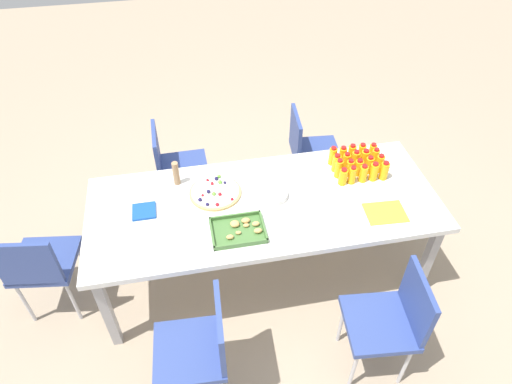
# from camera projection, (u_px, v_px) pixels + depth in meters

# --- Properties ---
(ground_plane) EXTENTS (12.00, 12.00, 0.00)m
(ground_plane) POSITION_uv_depth(u_px,v_px,m) (263.00, 271.00, 3.54)
(ground_plane) COLOR tan
(party_table) EXTENTS (2.33, 0.94, 0.74)m
(party_table) POSITION_uv_depth(u_px,v_px,m) (264.00, 209.00, 3.08)
(party_table) COLOR silver
(party_table) RESTS_ON ground_plane
(chair_near_right) EXTENTS (0.41, 0.41, 0.83)m
(chair_near_right) POSITION_uv_depth(u_px,v_px,m) (174.00, 164.00, 3.71)
(chair_near_right) COLOR #33478C
(chair_near_right) RESTS_ON ground_plane
(chair_end) EXTENTS (0.45, 0.45, 0.83)m
(chair_end) POSITION_uv_depth(u_px,v_px,m) (40.00, 264.00, 2.96)
(chair_end) COLOR #33478C
(chair_end) RESTS_ON ground_plane
(chair_far_left) EXTENTS (0.44, 0.44, 0.83)m
(chair_far_left) POSITION_uv_depth(u_px,v_px,m) (392.00, 318.00, 2.67)
(chair_far_left) COLOR #33478C
(chair_far_left) RESTS_ON ground_plane
(chair_near_left) EXTENTS (0.43, 0.43, 0.83)m
(chair_near_left) POSITION_uv_depth(u_px,v_px,m) (308.00, 148.00, 3.87)
(chair_near_left) COLOR #33478C
(chair_near_left) RESTS_ON ground_plane
(chair_far_right) EXTENTS (0.42, 0.42, 0.83)m
(chair_far_right) POSITION_uv_depth(u_px,v_px,m) (201.00, 345.00, 2.54)
(chair_far_right) COLOR #33478C
(chair_far_right) RESTS_ON ground_plane
(juice_bottle_0) EXTENTS (0.05, 0.05, 0.13)m
(juice_bottle_0) POSITION_uv_depth(u_px,v_px,m) (372.00, 152.00, 3.34)
(juice_bottle_0) COLOR #F9AD14
(juice_bottle_0) RESTS_ON party_table
(juice_bottle_1) EXTENTS (0.05, 0.05, 0.14)m
(juice_bottle_1) POSITION_uv_depth(u_px,v_px,m) (362.00, 152.00, 3.33)
(juice_bottle_1) COLOR #F9AD14
(juice_bottle_1) RESTS_ON party_table
(juice_bottle_2) EXTENTS (0.06, 0.06, 0.14)m
(juice_bottle_2) POSITION_uv_depth(u_px,v_px,m) (352.00, 153.00, 3.32)
(juice_bottle_2) COLOR #FAAC14
(juice_bottle_2) RESTS_ON party_table
(juice_bottle_3) EXTENTS (0.05, 0.05, 0.14)m
(juice_bottle_3) POSITION_uv_depth(u_px,v_px,m) (343.00, 155.00, 3.31)
(juice_bottle_3) COLOR #FAAE14
(juice_bottle_3) RESTS_ON party_table
(juice_bottle_4) EXTENTS (0.06, 0.06, 0.15)m
(juice_bottle_4) POSITION_uv_depth(u_px,v_px,m) (333.00, 156.00, 3.29)
(juice_bottle_4) COLOR #F9AC14
(juice_bottle_4) RESTS_ON party_table
(juice_bottle_5) EXTENTS (0.05, 0.05, 0.14)m
(juice_bottle_5) POSITION_uv_depth(u_px,v_px,m) (375.00, 157.00, 3.28)
(juice_bottle_5) COLOR #FAAE14
(juice_bottle_5) RESTS_ON party_table
(juice_bottle_6) EXTENTS (0.06, 0.06, 0.14)m
(juice_bottle_6) POSITION_uv_depth(u_px,v_px,m) (365.00, 158.00, 3.27)
(juice_bottle_6) COLOR #FAAC14
(juice_bottle_6) RESTS_ON party_table
(juice_bottle_7) EXTENTS (0.06, 0.06, 0.15)m
(juice_bottle_7) POSITION_uv_depth(u_px,v_px,m) (355.00, 160.00, 3.25)
(juice_bottle_7) COLOR #F9AC14
(juice_bottle_7) RESTS_ON party_table
(juice_bottle_8) EXTENTS (0.05, 0.05, 0.13)m
(juice_bottle_8) POSITION_uv_depth(u_px,v_px,m) (346.00, 161.00, 3.26)
(juice_bottle_8) COLOR #F9AE14
(juice_bottle_8) RESTS_ON party_table
(juice_bottle_9) EXTENTS (0.06, 0.06, 0.14)m
(juice_bottle_9) POSITION_uv_depth(u_px,v_px,m) (336.00, 163.00, 3.24)
(juice_bottle_9) COLOR #F9AC14
(juice_bottle_9) RESTS_ON party_table
(juice_bottle_10) EXTENTS (0.05, 0.05, 0.15)m
(juice_bottle_10) POSITION_uv_depth(u_px,v_px,m) (380.00, 164.00, 3.23)
(juice_bottle_10) COLOR #FAAC14
(juice_bottle_10) RESTS_ON party_table
(juice_bottle_11) EXTENTS (0.06, 0.06, 0.14)m
(juice_bottle_11) POSITION_uv_depth(u_px,v_px,m) (369.00, 165.00, 3.22)
(juice_bottle_11) COLOR #F9AE14
(juice_bottle_11) RESTS_ON party_table
(juice_bottle_12) EXTENTS (0.06, 0.06, 0.13)m
(juice_bottle_12) POSITION_uv_depth(u_px,v_px,m) (359.00, 167.00, 3.21)
(juice_bottle_12) COLOR #F9AE14
(juice_bottle_12) RESTS_ON party_table
(juice_bottle_13) EXTENTS (0.05, 0.05, 0.14)m
(juice_bottle_13) POSITION_uv_depth(u_px,v_px,m) (350.00, 168.00, 3.19)
(juice_bottle_13) COLOR #F9AB14
(juice_bottle_13) RESTS_ON party_table
(juice_bottle_14) EXTENTS (0.05, 0.05, 0.15)m
(juice_bottle_14) POSITION_uv_depth(u_px,v_px,m) (339.00, 168.00, 3.18)
(juice_bottle_14) COLOR #FAAD14
(juice_bottle_14) RESTS_ON party_table
(juice_bottle_15) EXTENTS (0.06, 0.06, 0.15)m
(juice_bottle_15) POSITION_uv_depth(u_px,v_px,m) (384.00, 171.00, 3.17)
(juice_bottle_15) COLOR #F9AD14
(juice_bottle_15) RESTS_ON party_table
(juice_bottle_16) EXTENTS (0.06, 0.06, 0.14)m
(juice_bottle_16) POSITION_uv_depth(u_px,v_px,m) (374.00, 172.00, 3.16)
(juice_bottle_16) COLOR #FAAE14
(juice_bottle_16) RESTS_ON party_table
(juice_bottle_17) EXTENTS (0.06, 0.06, 0.14)m
(juice_bottle_17) POSITION_uv_depth(u_px,v_px,m) (363.00, 173.00, 3.16)
(juice_bottle_17) COLOR #F9AD14
(juice_bottle_17) RESTS_ON party_table
(juice_bottle_18) EXTENTS (0.05, 0.05, 0.14)m
(juice_bottle_18) POSITION_uv_depth(u_px,v_px,m) (352.00, 175.00, 3.14)
(juice_bottle_18) COLOR #FAAC14
(juice_bottle_18) RESTS_ON party_table
(juice_bottle_19) EXTENTS (0.06, 0.06, 0.13)m
(juice_bottle_19) POSITION_uv_depth(u_px,v_px,m) (343.00, 177.00, 3.13)
(juice_bottle_19) COLOR #F9AC14
(juice_bottle_19) RESTS_ON party_table
(fruit_pizza) EXTENTS (0.35, 0.35, 0.05)m
(fruit_pizza) POSITION_uv_depth(u_px,v_px,m) (215.00, 192.00, 3.09)
(fruit_pizza) COLOR tan
(fruit_pizza) RESTS_ON party_table
(snack_tray) EXTENTS (0.33, 0.26, 0.04)m
(snack_tray) POSITION_uv_depth(u_px,v_px,m) (239.00, 229.00, 2.84)
(snack_tray) COLOR #477238
(snack_tray) RESTS_ON party_table
(plate_stack) EXTENTS (0.21, 0.21, 0.03)m
(plate_stack) POSITION_uv_depth(u_px,v_px,m) (273.00, 194.00, 3.07)
(plate_stack) COLOR silver
(plate_stack) RESTS_ON party_table
(napkin_stack) EXTENTS (0.15, 0.15, 0.02)m
(napkin_stack) POSITION_uv_depth(u_px,v_px,m) (144.00, 211.00, 2.96)
(napkin_stack) COLOR #194CA5
(napkin_stack) RESTS_ON party_table
(cardboard_tube) EXTENTS (0.04, 0.04, 0.18)m
(cardboard_tube) POSITION_uv_depth(u_px,v_px,m) (176.00, 173.00, 3.12)
(cardboard_tube) COLOR #9E7A56
(cardboard_tube) RESTS_ON party_table
(paper_folder) EXTENTS (0.27, 0.22, 0.01)m
(paper_folder) POSITION_uv_depth(u_px,v_px,m) (385.00, 213.00, 2.96)
(paper_folder) COLOR yellow
(paper_folder) RESTS_ON party_table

